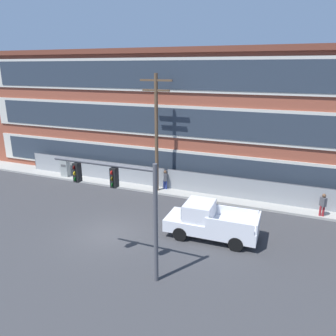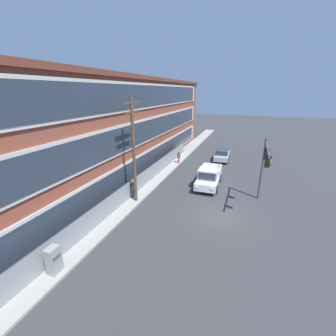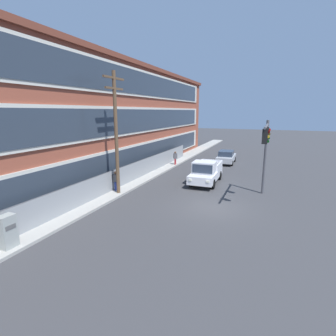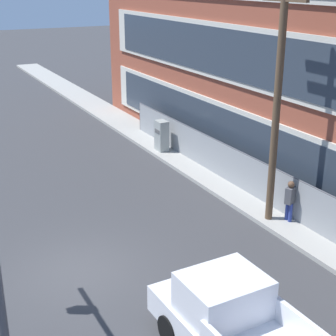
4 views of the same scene
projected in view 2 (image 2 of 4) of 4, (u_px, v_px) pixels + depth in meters
ground_plane at (219, 217)px, 17.60m from camera, size 160.00×160.00×0.00m
sidewalk_building_side at (131, 200)px, 20.12m from camera, size 80.00×2.06×0.16m
brick_mill_building at (101, 130)px, 23.97m from camera, size 47.46×9.76×10.77m
chain_link_fence at (140, 182)px, 21.84m from camera, size 30.17×0.06×1.75m
traffic_signal_mast at (265, 162)px, 17.91m from camera, size 5.24×0.43×5.59m
pickup_truck_white at (209, 178)px, 22.85m from camera, size 5.30×2.24×2.06m
sedan_silver at (222, 155)px, 31.59m from camera, size 4.54×2.06×1.56m
utility_pole_near_corner at (134, 147)px, 18.29m from camera, size 2.47×0.26×8.99m
electrical_cabinet at (54, 261)px, 11.81m from camera, size 0.70×0.52×1.70m
pedestrian_near_cabinet at (133, 189)px, 20.18m from camera, size 0.38×0.46×1.69m
pedestrian_by_fence at (179, 157)px, 29.94m from camera, size 0.44×0.46×1.69m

